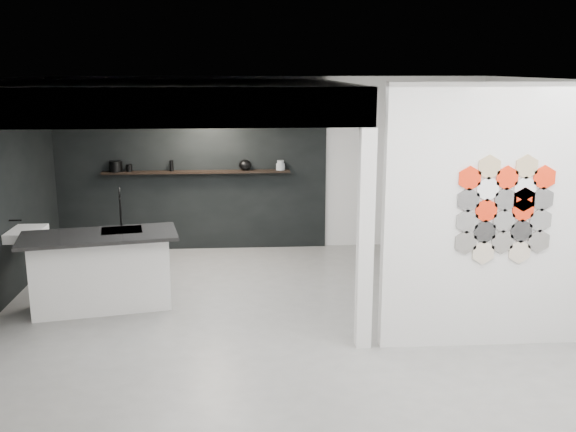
# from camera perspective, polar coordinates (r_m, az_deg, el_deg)

# --- Properties ---
(floor) EXTENTS (7.00, 6.00, 0.01)m
(floor) POSITION_cam_1_polar(r_m,az_deg,el_deg) (7.95, -0.58, -8.64)
(floor) COLOR slate
(partition_panel) EXTENTS (2.45, 0.15, 2.80)m
(partition_panel) POSITION_cam_1_polar(r_m,az_deg,el_deg) (7.07, 18.20, -0.15)
(partition_panel) COLOR silver
(partition_panel) RESTS_ON floor
(bay_clad_back) EXTENTS (4.40, 0.04, 2.35)m
(bay_clad_back) POSITION_cam_1_polar(r_m,az_deg,el_deg) (10.53, -8.62, 3.30)
(bay_clad_back) COLOR black
(bay_clad_back) RESTS_ON floor
(bay_clad_left) EXTENTS (0.04, 4.00, 2.35)m
(bay_clad_left) POSITION_cam_1_polar(r_m,az_deg,el_deg) (9.09, -23.40, 0.81)
(bay_clad_left) COLOR black
(bay_clad_left) RESTS_ON floor
(bulkhead) EXTENTS (4.40, 4.00, 0.40)m
(bulkhead) POSITION_cam_1_polar(r_m,az_deg,el_deg) (8.43, -10.02, 10.26)
(bulkhead) COLOR silver
(bulkhead) RESTS_ON corner_column
(corner_column) EXTENTS (0.16, 0.16, 2.35)m
(corner_column) POSITION_cam_1_polar(r_m,az_deg,el_deg) (6.73, 6.88, -2.20)
(corner_column) COLOR silver
(corner_column) RESTS_ON floor
(fascia_beam) EXTENTS (4.40, 0.16, 0.40)m
(fascia_beam) POSITION_cam_1_polar(r_m,az_deg,el_deg) (6.52, -11.79, 9.41)
(fascia_beam) COLOR silver
(fascia_beam) RESTS_ON corner_column
(wall_basin) EXTENTS (0.40, 0.60, 0.12)m
(wall_basin) POSITION_cam_1_polar(r_m,az_deg,el_deg) (8.90, -22.24, -1.48)
(wall_basin) COLOR silver
(wall_basin) RESTS_ON bay_clad_left
(display_shelf) EXTENTS (3.00, 0.15, 0.04)m
(display_shelf) POSITION_cam_1_polar(r_m,az_deg,el_deg) (10.40, -8.14, 3.90)
(display_shelf) COLOR black
(display_shelf) RESTS_ON bay_clad_back
(kitchen_island) EXTENTS (1.97, 1.15, 1.49)m
(kitchen_island) POSITION_cam_1_polar(r_m,az_deg,el_deg) (8.26, -16.25, -4.61)
(kitchen_island) COLOR silver
(kitchen_island) RESTS_ON floor
(stockpot) EXTENTS (0.22, 0.22, 0.17)m
(stockpot) POSITION_cam_1_polar(r_m,az_deg,el_deg) (10.55, -15.06, 4.29)
(stockpot) COLOR black
(stockpot) RESTS_ON display_shelf
(kettle) EXTENTS (0.25, 0.25, 0.17)m
(kettle) POSITION_cam_1_polar(r_m,az_deg,el_deg) (10.35, -3.83, 4.55)
(kettle) COLOR black
(kettle) RESTS_ON display_shelf
(glass_bowl) EXTENTS (0.18, 0.18, 0.10)m
(glass_bowl) POSITION_cam_1_polar(r_m,az_deg,el_deg) (10.37, -0.67, 4.41)
(glass_bowl) COLOR gray
(glass_bowl) RESTS_ON display_shelf
(glass_vase) EXTENTS (0.13, 0.13, 0.15)m
(glass_vase) POSITION_cam_1_polar(r_m,az_deg,el_deg) (10.37, -0.67, 4.54)
(glass_vase) COLOR gray
(glass_vase) RESTS_ON display_shelf
(bottle_dark) EXTENTS (0.08, 0.08, 0.17)m
(bottle_dark) POSITION_cam_1_polar(r_m,az_deg,el_deg) (10.42, -10.32, 4.42)
(bottle_dark) COLOR black
(bottle_dark) RESTS_ON display_shelf
(utensil_cup) EXTENTS (0.10, 0.10, 0.11)m
(utensil_cup) POSITION_cam_1_polar(r_m,az_deg,el_deg) (10.52, -13.94, 4.17)
(utensil_cup) COLOR black
(utensil_cup) RESTS_ON display_shelf
(hex_tile_cluster) EXTENTS (1.04, 0.02, 1.16)m
(hex_tile_cluster) POSITION_cam_1_polar(r_m,az_deg,el_deg) (6.98, 18.77, 0.53)
(hex_tile_cluster) COLOR #66635E
(hex_tile_cluster) RESTS_ON partition_panel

